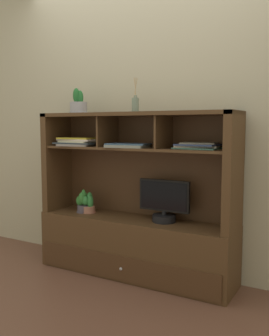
{
  "coord_description": "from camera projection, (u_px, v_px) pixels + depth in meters",
  "views": [
    {
      "loc": [
        1.52,
        -2.69,
        1.24
      ],
      "look_at": [
        0.0,
        0.0,
        0.9
      ],
      "focal_mm": 40.95,
      "sensor_mm": 36.0,
      "label": 1
    }
  ],
  "objects": [
    {
      "name": "floor_plane",
      "position": [
        134.0,
        275.0,
        3.21
      ],
      "size": [
        6.0,
        6.0,
        0.02
      ],
      "primitive_type": "cube",
      "color": "brown",
      "rests_on": "ground"
    },
    {
      "name": "back_wall",
      "position": [
        148.0,
        107.0,
        3.25
      ],
      "size": [
        6.0,
        0.02,
        2.8
      ],
      "primitive_type": "cube",
      "color": "#B3AC8F",
      "rests_on": "ground"
    },
    {
      "name": "media_console",
      "position": [
        135.0,
        226.0,
        3.17
      ],
      "size": [
        1.68,
        0.43,
        1.35
      ],
      "color": "#4A311B",
      "rests_on": "ground"
    },
    {
      "name": "tv_monitor",
      "position": [
        164.0,
        204.0,
        3.02
      ],
      "size": [
        0.42,
        0.19,
        0.34
      ],
      "color": "black",
      "rests_on": "media_console"
    },
    {
      "name": "potted_orchid",
      "position": [
        82.0,
        202.0,
        3.36
      ],
      "size": [
        0.12,
        0.11,
        0.2
      ],
      "color": "#4D4753",
      "rests_on": "media_console"
    },
    {
      "name": "potted_fern",
      "position": [
        89.0,
        205.0,
        3.36
      ],
      "size": [
        0.13,
        0.13,
        0.18
      ],
      "color": "#A86B56",
      "rests_on": "media_console"
    },
    {
      "name": "magazine_stack_left",
      "position": [
        78.0,
        142.0,
        3.31
      ],
      "size": [
        0.38,
        0.28,
        0.07
      ],
      "color": "gray",
      "rests_on": "media_console"
    },
    {
      "name": "magazine_stack_centre",
      "position": [
        128.0,
        145.0,
        3.05
      ],
      "size": [
        0.35,
        0.25,
        0.03
      ],
      "color": "gray",
      "rests_on": "media_console"
    },
    {
      "name": "magazine_stack_right",
      "position": [
        198.0,
        146.0,
        2.86
      ],
      "size": [
        0.36,
        0.26,
        0.05
      ],
      "color": "#407265",
      "rests_on": "media_console"
    },
    {
      "name": "diffuser_bottle",
      "position": [
        135.0,
        105.0,
        3.06
      ],
      "size": [
        0.06,
        0.06,
        0.27
      ],
      "color": "slate",
      "rests_on": "media_console"
    },
    {
      "name": "potted_succulent",
      "position": [
        79.0,
        105.0,
        3.3
      ],
      "size": [
        0.17,
        0.17,
        0.22
      ],
      "color": "#94959C",
      "rests_on": "media_console"
    }
  ]
}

